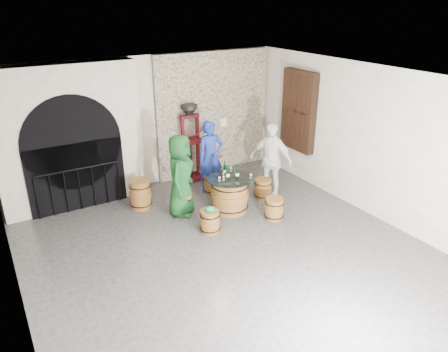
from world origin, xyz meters
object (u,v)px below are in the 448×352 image
barrel_stool_left (184,204)px  barrel_stool_far (212,183)px  barrel_stool_near_left (210,221)px  wine_bottle_left (228,174)px  wine_bottle_center (237,173)px  barrel_stool_near_right (274,208)px  side_barrel (140,194)px  barrel_stool_right (263,188)px  person_green (180,176)px  person_white (271,160)px  person_blue (211,157)px  barrel_table (230,194)px  corking_press (190,137)px  wine_bottle_right (225,170)px

barrel_stool_left → barrel_stool_far: size_ratio=1.00×
barrel_stool_near_left → wine_bottle_left: (0.77, 0.56, 0.68)m
barrel_stool_left → wine_bottle_center: 1.36m
barrel_stool_near_right → side_barrel: 3.01m
barrel_stool_right → person_green: size_ratio=0.26×
barrel_stool_right → person_white: bearing=8.0°
barrel_stool_near_left → person_blue: 2.05m
barrel_table → corking_press: 2.11m
barrel_stool_right → person_blue: bearing=133.2°
barrel_stool_near_left → wine_bottle_center: bearing=27.0°
person_blue → corking_press: 0.92m
barrel_stool_near_left → wine_bottle_right: size_ratio=1.45×
barrel_stool_left → wine_bottle_right: 1.18m
side_barrel → barrel_stool_right: bearing=-20.5°
person_green → person_blue: person_green is taller
barrel_table → side_barrel: (-1.66, 1.15, -0.06)m
barrel_stool_right → barrel_stool_near_right: (-0.40, -0.96, 0.00)m
barrel_stool_near_left → side_barrel: side_barrel is taller
wine_bottle_center → side_barrel: (-1.78, 1.25, -0.58)m
wine_bottle_left → side_barrel: size_ratio=0.49×
barrel_stool_right → wine_bottle_left: size_ratio=1.45×
wine_bottle_left → barrel_stool_right: bearing=9.1°
person_blue → wine_bottle_center: 1.19m
corking_press → wine_bottle_left: bearing=-95.9°
barrel_stool_far → barrel_stool_near_left: 1.88m
barrel_stool_right → wine_bottle_center: wine_bottle_center is taller
barrel_table → barrel_stool_near_right: (0.62, -0.82, -0.15)m
person_green → wine_bottle_center: (1.11, -0.52, 0.00)m
barrel_stool_right → wine_bottle_right: size_ratio=1.45×
person_green → person_white: (2.22, -0.24, -0.01)m
barrel_stool_right → barrel_stool_far: bearing=135.6°
person_white → wine_bottle_left: (-1.30, -0.20, 0.01)m
person_blue → wine_bottle_center: (-0.01, -1.19, 0.02)m
barrel_stool_left → wine_bottle_center: bearing=-25.0°
barrel_stool_far → wine_bottle_left: wine_bottle_left is taller
person_white → wine_bottle_right: (-1.23, 0.03, 0.01)m
corking_press → barrel_stool_near_right: bearing=-80.9°
barrel_stool_left → barrel_stool_far: same height
barrel_stool_left → barrel_stool_near_left: same height
barrel_stool_right → barrel_stool_near_right: 1.04m
person_blue → wine_bottle_left: 1.14m
barrel_stool_left → wine_bottle_left: size_ratio=1.45×
person_white → corking_press: size_ratio=0.90×
barrel_stool_left → person_blue: (1.08, 0.70, 0.66)m
barrel_stool_near_right → wine_bottle_left: wine_bottle_left is taller
person_blue → side_barrel: (-1.79, 0.06, -0.56)m
barrel_stool_far → wine_bottle_left: (-0.20, -1.05, 0.68)m
person_white → barrel_stool_near_right: bearing=-59.2°
person_white → wine_bottle_left: person_white is taller
wine_bottle_left → corking_press: bearing=86.8°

